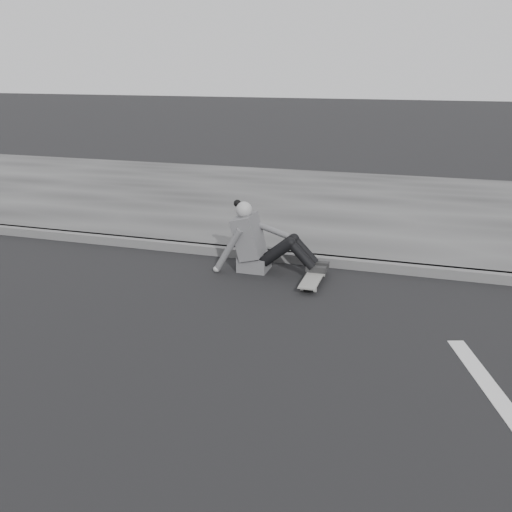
{
  "coord_description": "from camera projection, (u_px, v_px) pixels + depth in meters",
  "views": [
    {
      "loc": [
        2.01,
        -4.23,
        2.43
      ],
      "look_at": [
        0.33,
        1.25,
        0.5
      ],
      "focal_mm": 40.0,
      "sensor_mm": 36.0,
      "label": 1
    }
  ],
  "objects": [
    {
      "name": "ground",
      "position": [
        181.0,
        347.0,
        5.17
      ],
      "size": [
        80.0,
        80.0,
        0.0
      ],
      "primitive_type": "plane",
      "color": "black",
      "rests_on": "ground"
    },
    {
      "name": "seated_woman",
      "position": [
        259.0,
        243.0,
        6.98
      ],
      "size": [
        1.38,
        0.46,
        0.88
      ],
      "color": "#4F4F51",
      "rests_on": "ground"
    },
    {
      "name": "curb",
      "position": [
        262.0,
        255.0,
        7.49
      ],
      "size": [
        24.0,
        0.16,
        0.12
      ],
      "primitive_type": "cube",
      "color": "#535353",
      "rests_on": "ground"
    },
    {
      "name": "sidewalk",
      "position": [
        309.0,
        204.0,
        10.23
      ],
      "size": [
        24.0,
        6.0,
        0.12
      ],
      "primitive_type": "cube",
      "color": "#3A3A3A",
      "rests_on": "ground"
    },
    {
      "name": "skateboard",
      "position": [
        313.0,
        278.0,
        6.64
      ],
      "size": [
        0.2,
        0.78,
        0.09
      ],
      "color": "#AAAAA4",
      "rests_on": "ground"
    }
  ]
}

